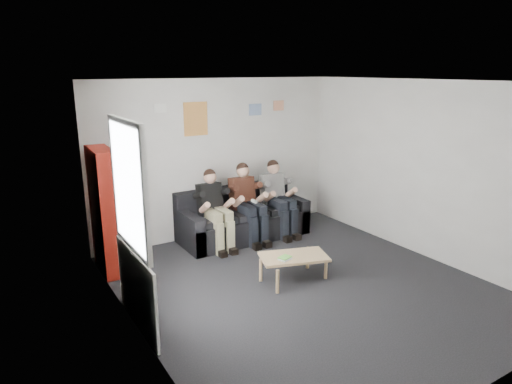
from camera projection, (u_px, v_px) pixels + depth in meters
room_shell at (307, 190)px, 5.83m from camera, size 5.00×5.00×5.00m
sofa at (242, 220)px, 7.93m from camera, size 2.21×0.91×0.86m
bookshelf at (106, 211)px, 6.45m from camera, size 0.27×0.81×1.80m
coffee_table at (294, 258)px, 6.28m from camera, size 0.91×0.50×0.36m
game_cases at (285, 258)px, 6.15m from camera, size 0.18×0.15×0.03m
person_left at (215, 210)px, 7.36m from camera, size 0.38×0.82×1.29m
person_middle at (248, 203)px, 7.67m from camera, size 0.40×0.86×1.32m
person_right at (278, 198)px, 7.98m from camera, size 0.39×0.84×1.31m
radiator at (144, 297)px, 5.16m from camera, size 0.10×0.64×0.60m
window at (133, 242)px, 4.94m from camera, size 0.05×1.30×2.36m
poster_large at (196, 119)px, 7.48m from camera, size 0.42×0.01×0.55m
poster_blue at (255, 110)px, 8.04m from camera, size 0.25×0.01×0.20m
poster_pink at (279, 106)px, 8.28m from camera, size 0.22×0.01×0.18m
poster_sign at (160, 108)px, 7.13m from camera, size 0.20×0.01×0.14m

